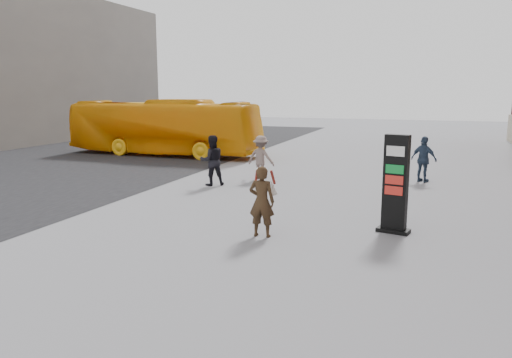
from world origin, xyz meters
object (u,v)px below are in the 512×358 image
(woman, at_px, (262,201))
(bus, at_px, (164,127))
(pedestrian_a, at_px, (212,160))
(pedestrian_b, at_px, (261,157))
(info_pylon, at_px, (396,184))
(pedestrian_c, at_px, (424,159))

(woman, xyz_separation_m, bus, (-9.92, 12.70, 0.61))
(pedestrian_a, distance_m, pedestrian_b, 2.24)
(woman, height_order, pedestrian_a, pedestrian_a)
(pedestrian_a, relative_size, pedestrian_b, 1.08)
(info_pylon, distance_m, bus, 17.16)
(info_pylon, bearing_deg, pedestrian_c, 98.70)
(pedestrian_a, bearing_deg, woman, 89.16)
(pedestrian_a, xyz_separation_m, pedestrian_c, (7.39, 3.30, -0.05))
(pedestrian_a, bearing_deg, info_pylon, 113.22)
(pedestrian_b, bearing_deg, pedestrian_a, 62.82)
(woman, bearing_deg, pedestrian_b, -73.82)
(bus, distance_m, pedestrian_a, 9.37)
(info_pylon, xyz_separation_m, bus, (-12.92, 11.29, 0.27))
(pedestrian_c, bearing_deg, pedestrian_a, 51.58)
(info_pylon, distance_m, woman, 3.33)
(info_pylon, height_order, pedestrian_b, info_pylon)
(info_pylon, bearing_deg, bus, 151.71)
(pedestrian_c, bearing_deg, bus, 11.72)
(woman, height_order, pedestrian_c, pedestrian_c)
(info_pylon, height_order, woman, info_pylon)
(woman, bearing_deg, info_pylon, -157.56)
(woman, relative_size, pedestrian_b, 1.00)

